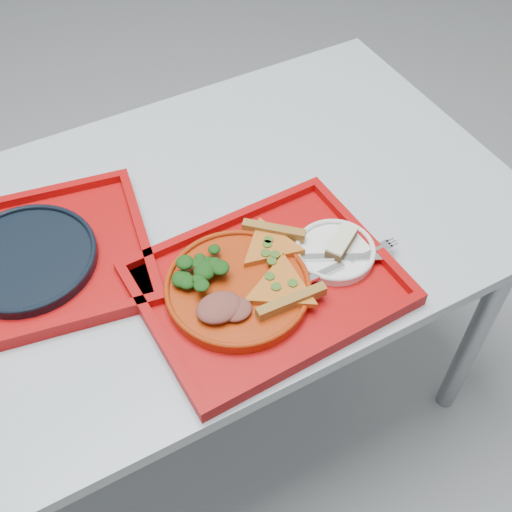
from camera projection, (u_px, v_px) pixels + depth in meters
name	position (u px, v px, depth m)	size (l,w,h in m)	color
ground	(171.00, 420.00, 1.81)	(10.00, 10.00, 0.00)	gray
table	(137.00, 272.00, 1.29)	(1.60, 0.80, 0.75)	#9CA6AF
tray_main	(267.00, 286.00, 1.17)	(0.45, 0.35, 0.01)	#A70809
tray_far	(29.00, 264.00, 1.20)	(0.45, 0.35, 0.01)	#A70809
dinner_plate	(238.00, 289.00, 1.14)	(0.26, 0.26, 0.02)	#9D2B0A
side_plate	(335.00, 253.00, 1.20)	(0.15, 0.15, 0.01)	white
navy_plate	(27.00, 259.00, 1.19)	(0.26, 0.26, 0.02)	black
pizza_slice_a	(282.00, 286.00, 1.13)	(0.15, 0.13, 0.02)	gold
pizza_slice_b	(269.00, 244.00, 1.19)	(0.14, 0.12, 0.02)	gold
salad_heap	(203.00, 268.00, 1.14)	(0.09, 0.08, 0.05)	black
meat_portion	(219.00, 307.00, 1.09)	(0.08, 0.06, 0.02)	brown
dessert_bar	(342.00, 242.00, 1.20)	(0.08, 0.07, 0.02)	#4B3019
knife	(344.00, 257.00, 1.18)	(0.18, 0.02, 0.01)	silver
fork	(350.00, 261.00, 1.18)	(0.18, 0.02, 0.01)	silver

